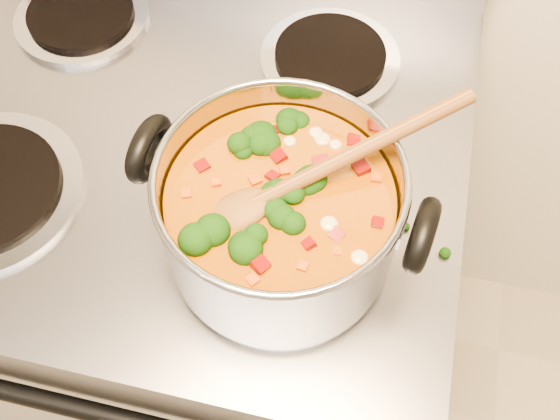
# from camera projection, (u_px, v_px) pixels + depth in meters

# --- Properties ---
(electric_range) EXTENTS (0.77, 0.69, 1.08)m
(electric_range) POSITION_uv_depth(u_px,v_px,m) (206.00, 270.00, 1.19)
(electric_range) COLOR gray
(electric_range) RESTS_ON ground
(stockpot) EXTENTS (0.31, 0.25, 0.15)m
(stockpot) POSITION_uv_depth(u_px,v_px,m) (280.00, 214.00, 0.64)
(stockpot) COLOR #A1A1A8
(stockpot) RESTS_ON electric_range
(wooden_spoon) EXTENTS (0.25, 0.19, 0.08)m
(wooden_spoon) POSITION_uv_depth(u_px,v_px,m) (297.00, 182.00, 0.60)
(wooden_spoon) COLOR brown
(wooden_spoon) RESTS_ON stockpot
(cooktop_crumbs) EXTENTS (0.28, 0.17, 0.01)m
(cooktop_crumbs) POSITION_uv_depth(u_px,v_px,m) (355.00, 252.00, 0.70)
(cooktop_crumbs) COLOR black
(cooktop_crumbs) RESTS_ON electric_range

